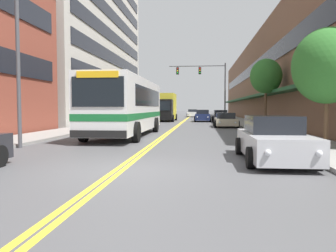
{
  "coord_description": "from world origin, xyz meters",
  "views": [
    {
      "loc": [
        2.17,
        -8.64,
        1.66
      ],
      "look_at": [
        -0.95,
        22.0,
        -0.06
      ],
      "focal_mm": 35.0,
      "sensor_mm": 36.0,
      "label": 1
    }
  ],
  "objects_px": {
    "street_tree_right_near": "(327,66)",
    "car_silver_parked_right_foreground": "(273,140)",
    "city_bus": "(127,105)",
    "street_lamp_left_near": "(25,41)",
    "street_tree_right_mid": "(266,76)",
    "box_truck": "(165,107)",
    "traffic_signal_mast": "(207,80)",
    "car_white_moving_lead": "(193,113)",
    "car_slate_blue_parked_left_near": "(150,116)",
    "car_champagne_parked_right_mid": "(226,120)",
    "car_beige_parked_left_mid": "(131,119)",
    "fire_hydrant": "(260,124)",
    "car_navy_moving_second": "(202,116)",
    "car_dark_grey_parked_right_far": "(220,116)"
  },
  "relations": [
    {
      "from": "car_silver_parked_right_foreground",
      "to": "car_white_moving_lead",
      "type": "relative_size",
      "value": 0.97
    },
    {
      "from": "car_slate_blue_parked_left_near",
      "to": "car_champagne_parked_right_mid",
      "type": "relative_size",
      "value": 1.07
    },
    {
      "from": "car_slate_blue_parked_left_near",
      "to": "car_champagne_parked_right_mid",
      "type": "bearing_deg",
      "value": -55.12
    },
    {
      "from": "car_slate_blue_parked_left_near",
      "to": "car_navy_moving_second",
      "type": "height_order",
      "value": "car_slate_blue_parked_left_near"
    },
    {
      "from": "city_bus",
      "to": "car_champagne_parked_right_mid",
      "type": "relative_size",
      "value": 2.54
    },
    {
      "from": "car_dark_grey_parked_right_far",
      "to": "fire_hydrant",
      "type": "xyz_separation_m",
      "value": [
        1.52,
        -17.39,
        -0.04
      ]
    },
    {
      "from": "car_slate_blue_parked_left_near",
      "to": "car_beige_parked_left_mid",
      "type": "xyz_separation_m",
      "value": [
        -0.12,
        -10.91,
        -0.07
      ]
    },
    {
      "from": "car_white_moving_lead",
      "to": "street_lamp_left_near",
      "type": "distance_m",
      "value": 47.85
    },
    {
      "from": "street_tree_right_near",
      "to": "car_silver_parked_right_foreground",
      "type": "bearing_deg",
      "value": -133.3
    },
    {
      "from": "car_dark_grey_parked_right_far",
      "to": "traffic_signal_mast",
      "type": "distance_m",
      "value": 6.15
    },
    {
      "from": "box_truck",
      "to": "traffic_signal_mast",
      "type": "distance_m",
      "value": 6.6
    },
    {
      "from": "city_bus",
      "to": "car_slate_blue_parked_left_near",
      "type": "height_order",
      "value": "city_bus"
    },
    {
      "from": "car_navy_moving_second",
      "to": "street_tree_right_near",
      "type": "height_order",
      "value": "street_tree_right_near"
    },
    {
      "from": "car_silver_parked_right_foreground",
      "to": "street_tree_right_near",
      "type": "xyz_separation_m",
      "value": [
        2.55,
        2.71,
        2.61
      ]
    },
    {
      "from": "car_slate_blue_parked_left_near",
      "to": "traffic_signal_mast",
      "type": "xyz_separation_m",
      "value": [
        7.1,
        1.75,
        4.63
      ]
    },
    {
      "from": "traffic_signal_mast",
      "to": "fire_hydrant",
      "type": "xyz_separation_m",
      "value": [
        3.11,
        -21.09,
        -4.69
      ]
    },
    {
      "from": "car_dark_grey_parked_right_far",
      "to": "street_tree_right_near",
      "type": "bearing_deg",
      "value": -84.41
    },
    {
      "from": "city_bus",
      "to": "street_lamp_left_near",
      "type": "distance_m",
      "value": 7.39
    },
    {
      "from": "car_slate_blue_parked_left_near",
      "to": "car_silver_parked_right_foreground",
      "type": "bearing_deg",
      "value": -74.14
    },
    {
      "from": "box_truck",
      "to": "fire_hydrant",
      "type": "distance_m",
      "value": 20.78
    },
    {
      "from": "street_lamp_left_near",
      "to": "street_tree_right_mid",
      "type": "xyz_separation_m",
      "value": [
        12.1,
        13.12,
        -0.28
      ]
    },
    {
      "from": "car_slate_blue_parked_left_near",
      "to": "car_champagne_parked_right_mid",
      "type": "xyz_separation_m",
      "value": [
        8.54,
        -12.25,
        -0.09
      ]
    },
    {
      "from": "car_slate_blue_parked_left_near",
      "to": "street_lamp_left_near",
      "type": "height_order",
      "value": "street_lamp_left_near"
    },
    {
      "from": "car_slate_blue_parked_left_near",
      "to": "box_truck",
      "type": "distance_m",
      "value": 2.24
    },
    {
      "from": "street_tree_right_near",
      "to": "street_tree_right_mid",
      "type": "bearing_deg",
      "value": 89.35
    },
    {
      "from": "car_navy_moving_second",
      "to": "traffic_signal_mast",
      "type": "distance_m",
      "value": 5.57
    },
    {
      "from": "traffic_signal_mast",
      "to": "street_lamp_left_near",
      "type": "bearing_deg",
      "value": -104.67
    },
    {
      "from": "traffic_signal_mast",
      "to": "car_slate_blue_parked_left_near",
      "type": "bearing_deg",
      "value": -166.12
    },
    {
      "from": "street_tree_right_mid",
      "to": "car_white_moving_lead",
      "type": "bearing_deg",
      "value": 100.76
    },
    {
      "from": "car_navy_moving_second",
      "to": "car_champagne_parked_right_mid",
      "type": "bearing_deg",
      "value": -79.87
    },
    {
      "from": "traffic_signal_mast",
      "to": "car_beige_parked_left_mid",
      "type": "bearing_deg",
      "value": -119.69
    },
    {
      "from": "traffic_signal_mast",
      "to": "street_tree_right_near",
      "type": "distance_m",
      "value": 29.91
    },
    {
      "from": "street_tree_right_mid",
      "to": "fire_hydrant",
      "type": "relative_size",
      "value": 5.64
    },
    {
      "from": "box_truck",
      "to": "street_lamp_left_near",
      "type": "xyz_separation_m",
      "value": [
        -2.67,
        -27.85,
        2.63
      ]
    },
    {
      "from": "city_bus",
      "to": "car_navy_moving_second",
      "type": "relative_size",
      "value": 2.56
    },
    {
      "from": "car_beige_parked_left_mid",
      "to": "car_white_moving_lead",
      "type": "distance_m",
      "value": 30.55
    },
    {
      "from": "car_beige_parked_left_mid",
      "to": "car_silver_parked_right_foreground",
      "type": "distance_m",
      "value": 21.48
    },
    {
      "from": "car_beige_parked_left_mid",
      "to": "street_tree_right_mid",
      "type": "height_order",
      "value": "street_tree_right_mid"
    },
    {
      "from": "car_champagne_parked_right_mid",
      "to": "car_navy_moving_second",
      "type": "bearing_deg",
      "value": 100.13
    },
    {
      "from": "car_slate_blue_parked_left_near",
      "to": "fire_hydrant",
      "type": "distance_m",
      "value": 21.87
    },
    {
      "from": "box_truck",
      "to": "street_tree_right_mid",
      "type": "bearing_deg",
      "value": -57.38
    },
    {
      "from": "car_silver_parked_right_foreground",
      "to": "street_tree_right_mid",
      "type": "height_order",
      "value": "street_tree_right_mid"
    },
    {
      "from": "car_beige_parked_left_mid",
      "to": "street_tree_right_mid",
      "type": "distance_m",
      "value": 12.7
    },
    {
      "from": "city_bus",
      "to": "car_silver_parked_right_foreground",
      "type": "xyz_separation_m",
      "value": [
        6.63,
        -8.73,
        -1.21
      ]
    },
    {
      "from": "street_tree_right_mid",
      "to": "box_truck",
      "type": "bearing_deg",
      "value": 122.62
    },
    {
      "from": "car_silver_parked_right_foreground",
      "to": "street_lamp_left_near",
      "type": "relative_size",
      "value": 0.62
    },
    {
      "from": "car_champagne_parked_right_mid",
      "to": "street_tree_right_near",
      "type": "distance_m",
      "value": 16.01
    },
    {
      "from": "box_truck",
      "to": "street_lamp_left_near",
      "type": "relative_size",
      "value": 0.96
    },
    {
      "from": "street_lamp_left_near",
      "to": "fire_hydrant",
      "type": "xyz_separation_m",
      "value": [
        10.94,
        8.82,
        -3.76
      ]
    },
    {
      "from": "car_white_moving_lead",
      "to": "car_silver_parked_right_foreground",
      "type": "bearing_deg",
      "value": -85.62
    }
  ]
}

